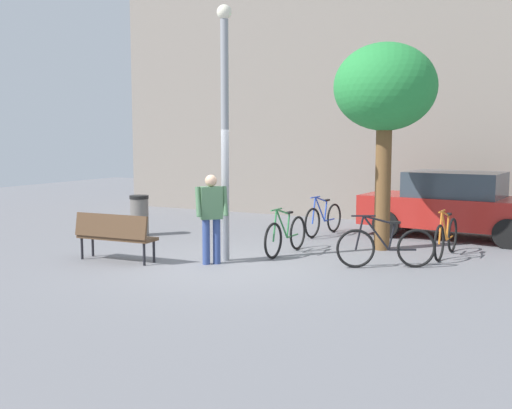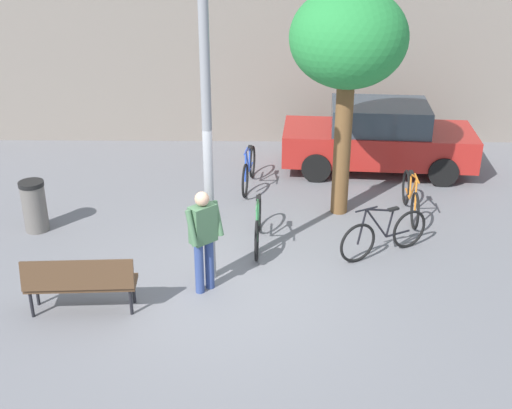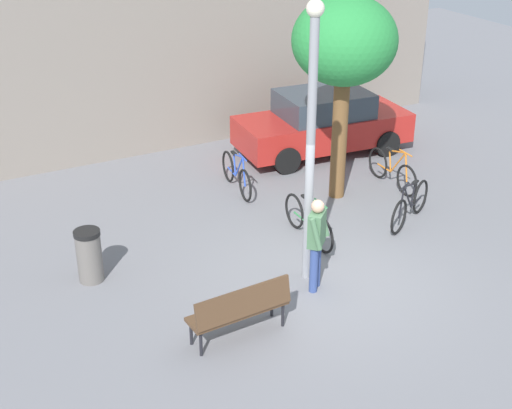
{
  "view_description": "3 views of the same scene",
  "coord_description": "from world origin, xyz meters",
  "views": [
    {
      "loc": [
        5.72,
        -9.73,
        2.38
      ],
      "look_at": [
        -0.36,
        1.87,
        0.92
      ],
      "focal_mm": 43.39,
      "sensor_mm": 36.0,
      "label": 1
    },
    {
      "loc": [
        0.63,
        -8.92,
        5.52
      ],
      "look_at": [
        0.5,
        1.01,
        0.98
      ],
      "focal_mm": 46.22,
      "sensor_mm": 36.0,
      "label": 2
    },
    {
      "loc": [
        -6.09,
        -8.9,
        6.75
      ],
      "look_at": [
        -0.38,
        1.89,
        0.77
      ],
      "focal_mm": 50.91,
      "sensor_mm": 36.0,
      "label": 3
    }
  ],
  "objects": [
    {
      "name": "ground_plane",
      "position": [
        0.0,
        0.0,
        0.0
      ],
      "size": [
        36.0,
        36.0,
        0.0
      ],
      "primitive_type": "plane",
      "color": "slate"
    },
    {
      "name": "lamppost",
      "position": [
        -0.21,
        0.33,
        2.69
      ],
      "size": [
        0.28,
        0.28,
        4.78
      ],
      "color": "gray",
      "rests_on": "ground_plane"
    },
    {
      "name": "person_by_lamppost",
      "position": [
        -0.28,
        -0.07,
        0.97
      ],
      "size": [
        0.59,
        0.57,
        1.67
      ],
      "color": "#334784",
      "rests_on": "ground_plane"
    },
    {
      "name": "park_bench",
      "position": [
        -2.03,
        -0.73,
        0.55
      ],
      "size": [
        1.62,
        0.56,
        0.92
      ],
      "color": "#513823",
      "rests_on": "ground_plane"
    },
    {
      "name": "plaza_tree",
      "position": [
        2.11,
        2.86,
        3.31
      ],
      "size": [
        2.11,
        2.11,
        4.27
      ],
      "color": "brown",
      "rests_on": "ground_plane"
    },
    {
      "name": "bicycle_blue",
      "position": [
        0.31,
        4.1,
        0.38
      ],
      "size": [
        0.26,
        1.8,
        0.97
      ],
      "color": "black",
      "rests_on": "ground_plane"
    },
    {
      "name": "bicycle_orange",
      "position": [
        3.45,
        2.68,
        0.38
      ],
      "size": [
        0.13,
        1.81,
        0.97
      ],
      "color": "black",
      "rests_on": "ground_plane"
    },
    {
      "name": "bicycle_black",
      "position": [
        2.68,
        1.11,
        0.38
      ],
      "size": [
        1.61,
        0.91,
        0.97
      ],
      "color": "black",
      "rests_on": "ground_plane"
    },
    {
      "name": "bicycle_green",
      "position": [
        0.53,
        1.46,
        0.38
      ],
      "size": [
        0.1,
        1.81,
        0.97
      ],
      "color": "black",
      "rests_on": "ground_plane"
    },
    {
      "name": "parked_car_red",
      "position": [
        3.17,
        5.11,
        0.77
      ],
      "size": [
        4.32,
        2.08,
        1.55
      ],
      "color": "#AD231E",
      "rests_on": "ground_plane"
    },
    {
      "name": "trash_bin",
      "position": [
        -3.57,
        1.98,
        0.49
      ],
      "size": [
        0.46,
        0.46,
        0.97
      ],
      "color": "#66605B",
      "rests_on": "ground_plane"
    }
  ]
}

